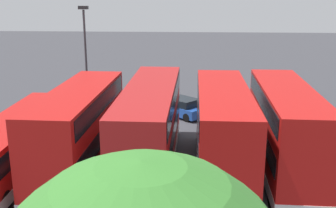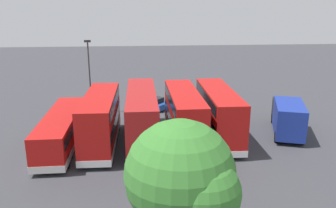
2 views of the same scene
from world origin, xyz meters
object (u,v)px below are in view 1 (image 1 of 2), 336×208
object	(u,v)px
bus_double_decker_near_end	(285,128)
car_hatchback_silver	(180,107)
bus_double_decker_fourth	(80,130)
lamp_post_tall	(86,55)
bus_double_decker_third	(150,125)
bus_double_decker_second	(223,129)
bus_single_deck_fifth	(17,143)
waste_bin_yellow	(51,104)

from	to	relation	value
bus_double_decker_near_end	car_hatchback_silver	bearing A→B (deg)	-59.80
bus_double_decker_fourth	car_hatchback_silver	distance (m)	12.07
bus_double_decker_near_end	car_hatchback_silver	xyz separation A→B (m)	(5.83, -10.01, -1.75)
car_hatchback_silver	lamp_post_tall	world-z (taller)	lamp_post_tall
bus_double_decker_third	lamp_post_tall	world-z (taller)	lamp_post_tall
bus_double_decker_second	bus_single_deck_fifth	size ratio (longest dim) A/B	0.93
bus_double_decker_second	bus_single_deck_fifth	bearing A→B (deg)	2.71
bus_double_decker_fourth	car_hatchback_silver	bearing A→B (deg)	-113.63
bus_double_decker_second	waste_bin_yellow	size ratio (longest dim) A/B	11.25
car_hatchback_silver	bus_double_decker_second	bearing A→B (deg)	103.89
car_hatchback_silver	waste_bin_yellow	bearing A→B (deg)	-5.10
bus_double_decker_second	lamp_post_tall	distance (m)	13.36
bus_double_decker_third	bus_double_decker_second	bearing A→B (deg)	174.41
car_hatchback_silver	waste_bin_yellow	world-z (taller)	car_hatchback_silver
bus_double_decker_near_end	lamp_post_tall	size ratio (longest dim) A/B	1.29
lamp_post_tall	waste_bin_yellow	size ratio (longest dim) A/B	8.77
bus_single_deck_fifth	car_hatchback_silver	size ratio (longest dim) A/B	2.61
bus_double_decker_near_end	bus_double_decker_second	distance (m)	3.28
bus_double_decker_third	bus_single_deck_fifth	size ratio (longest dim) A/B	1.04
bus_double_decker_near_end	bus_double_decker_third	distance (m)	7.05
bus_double_decker_near_end	waste_bin_yellow	bearing A→B (deg)	-33.91
bus_double_decker_third	bus_double_decker_fourth	xyz separation A→B (m)	(3.56, 0.94, -0.00)
bus_double_decker_near_end	car_hatchback_silver	distance (m)	11.71
bus_double_decker_fourth	bus_single_deck_fifth	bearing A→B (deg)	-0.98
lamp_post_tall	bus_double_decker_second	bearing A→B (deg)	135.71
bus_double_decker_fourth	lamp_post_tall	size ratio (longest dim) A/B	1.23
bus_double_decker_near_end	bus_double_decker_third	bearing A→B (deg)	-0.03
bus_single_deck_fifth	car_hatchback_silver	bearing A→B (deg)	-126.85
bus_double_decker_near_end	waste_bin_yellow	size ratio (longest dim) A/B	11.28
bus_single_deck_fifth	bus_double_decker_near_end	bearing A→B (deg)	-176.42
bus_double_decker_fourth	car_hatchback_silver	world-z (taller)	bus_double_decker_fourth
car_hatchback_silver	lamp_post_tall	size ratio (longest dim) A/B	0.53
bus_double_decker_near_end	bus_double_decker_fourth	distance (m)	10.65
bus_double_decker_near_end	bus_double_decker_second	xyz separation A→B (m)	(3.26, 0.37, 0.00)
bus_double_decker_fourth	bus_single_deck_fifth	distance (m)	3.47
bus_double_decker_near_end	car_hatchback_silver	world-z (taller)	bus_double_decker_near_end
lamp_post_tall	waste_bin_yellow	distance (m)	6.06
bus_double_decker_third	lamp_post_tall	size ratio (longest dim) A/B	1.43
bus_double_decker_second	waste_bin_yellow	xyz separation A→B (m)	(13.01, -11.31, -1.97)
bus_double_decker_third	car_hatchback_silver	xyz separation A→B (m)	(-1.23, -10.01, -1.75)
bus_double_decker_fourth	waste_bin_yellow	bearing A→B (deg)	-64.51
bus_double_decker_second	car_hatchback_silver	world-z (taller)	bus_double_decker_second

